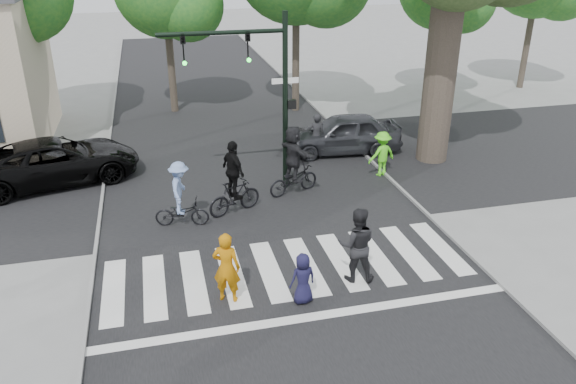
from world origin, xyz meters
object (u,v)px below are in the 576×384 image
pedestrian_child (303,279)px  cyclist_mid (234,184)px  traffic_signal (260,79)px  pedestrian_adult (357,245)px  pedestrian_woman (227,268)px  car_suv (56,161)px  cyclist_left (181,199)px  cyclist_right (293,164)px  car_grey (343,133)px

pedestrian_child → cyclist_mid: (-0.83, 5.17, 0.34)m
traffic_signal → pedestrian_adult: size_ratio=2.98×
pedestrian_woman → car_suv: pedestrian_woman is taller
pedestrian_child → cyclist_left: size_ratio=0.63×
pedestrian_adult → cyclist_left: (-4.11, 4.07, -0.11)m
cyclist_left → cyclist_right: bearing=20.9°
pedestrian_woman → pedestrian_adult: pedestrian_adult is taller
cyclist_left → car_suv: bearing=132.1°
car_suv → car_grey: car_grey is taller
car_grey → cyclist_right: bearing=-34.9°
pedestrian_woman → cyclist_mid: cyclist_mid is taller
car_suv → car_grey: 10.92m
traffic_signal → car_suv: (-6.97, 2.47, -3.11)m
pedestrian_child → cyclist_left: bearing=-72.1°
cyclist_right → car_suv: size_ratio=0.42×
pedestrian_woman → cyclist_right: bearing=-96.2°
pedestrian_woman → cyclist_right: size_ratio=0.76×
pedestrian_child → car_grey: car_grey is taller
pedestrian_woman → cyclist_right: 6.48m
traffic_signal → cyclist_right: bearing=-29.1°
pedestrian_child → traffic_signal: bearing=-103.4°
pedestrian_child → car_grey: bearing=-124.4°
traffic_signal → pedestrian_child: traffic_signal is taller
pedestrian_woman → car_suv: (-4.85, 8.70, -0.12)m
traffic_signal → pedestrian_woman: traffic_signal is taller
traffic_signal → cyclist_left: size_ratio=2.90×
traffic_signal → car_grey: traffic_signal is taller
car_grey → traffic_signal: bearing=-48.0°
pedestrian_adult → cyclist_right: bearing=-72.7°
car_suv → car_grey: size_ratio=1.21×
cyclist_right → cyclist_left: bearing=-159.1°
traffic_signal → pedestrian_woman: (-2.12, -6.23, -2.98)m
car_suv → cyclist_left: bearing=-152.0°
car_suv → cyclist_mid: bearing=-139.2°
traffic_signal → cyclist_mid: (-1.20, -1.58, -2.91)m
traffic_signal → car_suv: bearing=160.5°
traffic_signal → pedestrian_woman: bearing=-108.8°
cyclist_left → car_grey: cyclist_left is taller
car_grey → car_suv: bearing=-82.1°
traffic_signal → cyclist_mid: 3.52m
cyclist_right → pedestrian_woman: bearing=-118.7°
pedestrian_child → cyclist_left: cyclist_left is taller
pedestrian_child → pedestrian_woman: bearing=-26.7°
traffic_signal → car_suv: 8.02m
pedestrian_woman → car_suv: bearing=-38.3°
cyclist_left → car_suv: size_ratio=0.36×
pedestrian_woman → cyclist_left: 4.27m
traffic_signal → car_suv: traffic_signal is taller
cyclist_left → cyclist_mid: size_ratio=0.86×
car_suv → car_grey: bearing=-101.9°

